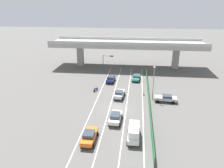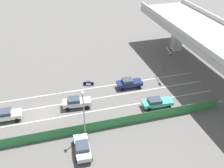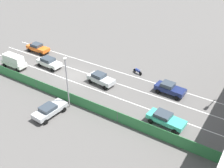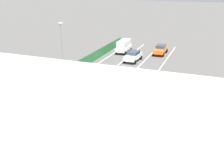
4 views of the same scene
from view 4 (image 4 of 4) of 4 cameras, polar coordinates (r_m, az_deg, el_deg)
name	(u,v)px [view 4 (image 4 of 4)]	position (r m, az deg, el deg)	size (l,w,h in m)	color
ground_plane	(123,71)	(39.40, 2.38, 2.90)	(300.00, 300.00, 0.00)	#565451
lane_line_left_edge	(147,87)	(33.51, 7.46, -0.61)	(0.14, 46.22, 0.01)	silver
lane_line_mid_left	(122,83)	(34.35, 2.18, 0.11)	(0.14, 46.22, 0.01)	silver
lane_line_mid_right	(99,80)	(35.47, -2.80, 0.79)	(0.14, 46.22, 0.01)	silver
lane_line_right_edge	(77,77)	(36.84, -7.45, 1.42)	(0.14, 46.22, 0.01)	silver
green_fence	(69,71)	(37.16, -9.15, 2.77)	(0.10, 42.32, 1.56)	#2D753D
car_sedan_silver	(111,76)	(34.43, -0.11, 1.80)	(2.36, 4.52, 1.67)	#B7BABC
car_sedan_white	(133,56)	(44.01, 4.55, 6.07)	(2.21, 4.56, 1.66)	white
car_sedan_navy	(105,112)	(24.95, -1.55, -6.09)	(2.19, 4.40, 1.67)	navy
car_taxi_teal	(31,111)	(26.39, -16.96, -5.64)	(2.33, 4.82, 1.50)	teal
car_van_white	(124,46)	(49.36, 2.52, 8.18)	(1.97, 4.68, 2.25)	silver
car_taxi_orange	(161,49)	(49.06, 10.35, 7.34)	(2.03, 4.70, 1.65)	orange
motorcycle	(150,95)	(30.14, 8.15, -2.27)	(0.82, 1.88, 0.93)	black
parked_wagon_silver	(51,66)	(39.72, -13.00, 3.81)	(4.71, 2.30, 1.52)	#B2B5B7
traffic_light	(88,132)	(16.37, -5.25, -10.11)	(3.16, 0.84, 5.47)	#47474C
street_lamp	(62,44)	(36.62, -10.70, 8.36)	(0.60, 0.36, 7.36)	gray
traffic_cone	(68,80)	(35.13, -9.48, 0.91)	(0.47, 0.47, 0.74)	orange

